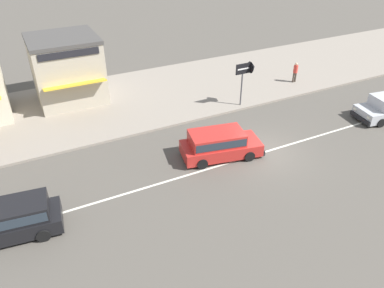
{
  "coord_description": "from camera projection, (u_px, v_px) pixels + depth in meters",
  "views": [
    {
      "loc": [
        -11.72,
        -14.24,
        11.9
      ],
      "look_at": [
        -3.84,
        1.52,
        0.8
      ],
      "focal_mm": 35.0,
      "sensor_mm": 36.0,
      "label": 1
    }
  ],
  "objects": [
    {
      "name": "minivan_black_1",
      "position": [
        9.0,
        219.0,
        15.71
      ],
      "size": [
        4.64,
        2.26,
        1.56
      ],
      "color": "black",
      "rests_on": "ground"
    },
    {
      "name": "kerb_strip",
      "position": [
        187.0,
        88.0,
        29.13
      ],
      "size": [
        68.0,
        10.0,
        0.15
      ],
      "primitive_type": "cube",
      "color": "gray",
      "rests_on": "ground"
    },
    {
      "name": "pedestrian_near_clock",
      "position": [
        295.0,
        71.0,
        29.44
      ],
      "size": [
        0.34,
        0.34,
        1.6
      ],
      "color": "#4C4238",
      "rests_on": "kerb_strip"
    },
    {
      "name": "shopfront_mid_block",
      "position": [
        67.0,
        69.0,
        26.16
      ],
      "size": [
        4.57,
        5.28,
        4.53
      ],
      "color": "#B2A893",
      "rests_on": "kerb_strip"
    },
    {
      "name": "arrow_signboard",
      "position": [
        250.0,
        69.0,
        25.27
      ],
      "size": [
        1.49,
        0.79,
        3.09
      ],
      "color": "#4C4C51",
      "rests_on": "kerb_strip"
    },
    {
      "name": "minivan_red_2",
      "position": [
        219.0,
        143.0,
        20.79
      ],
      "size": [
        4.78,
        2.68,
        1.56
      ],
      "color": "red",
      "rests_on": "ground"
    },
    {
      "name": "ground_plane",
      "position": [
        263.0,
        152.0,
        21.55
      ],
      "size": [
        160.0,
        160.0,
        0.0
      ],
      "primitive_type": "plane",
      "color": "#544F47"
    },
    {
      "name": "lane_centre_stripe",
      "position": [
        263.0,
        152.0,
        21.55
      ],
      "size": [
        50.4,
        0.14,
        0.01
      ],
      "primitive_type": "cube",
      "color": "silver",
      "rests_on": "ground"
    }
  ]
}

